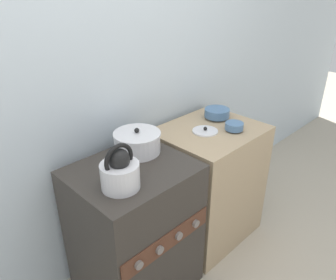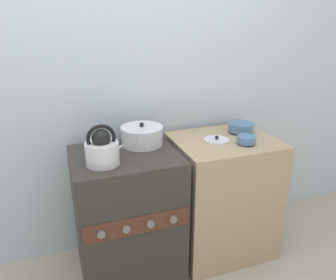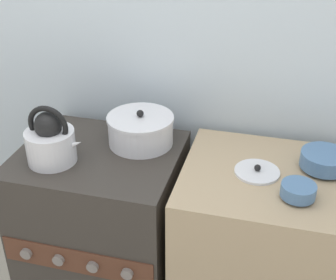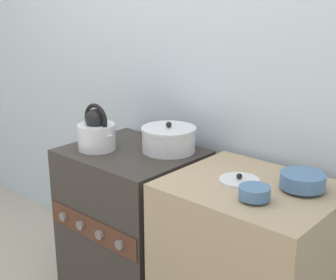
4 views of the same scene
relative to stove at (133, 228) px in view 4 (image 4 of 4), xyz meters
name	(u,v)px [view 4 (image 4 of 4)]	position (x,y,z in m)	size (l,w,h in m)	color
wall_back	(180,56)	(0.00, 0.36, 0.83)	(7.00, 0.06, 2.50)	silver
stove	(133,228)	(0.00, 0.00, 0.00)	(0.62, 0.55, 0.83)	#332D28
counter	(247,277)	(0.67, 0.01, 0.00)	(0.66, 0.55, 0.83)	tan
kettle	(97,132)	(-0.14, -0.09, 0.50)	(0.22, 0.18, 0.23)	silver
cooking_pot	(169,139)	(0.14, 0.12, 0.47)	(0.26, 0.26, 0.15)	silver
enamel_bowl	(303,181)	(0.84, 0.10, 0.46)	(0.17, 0.17, 0.07)	#4C729E
small_ceramic_bowl	(255,193)	(0.75, -0.10, 0.45)	(0.12, 0.12, 0.05)	#4C729E
loose_pot_lid	(239,180)	(0.61, 0.01, 0.42)	(0.16, 0.16, 0.03)	silver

